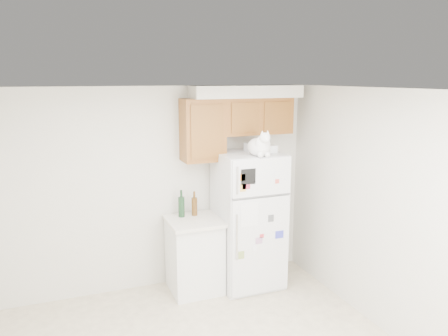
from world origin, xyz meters
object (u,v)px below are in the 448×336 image
storage_box_front (270,149)px  bottle_amber (194,203)px  bottle_green (181,203)px  cat (260,146)px  refrigerator (248,220)px  storage_box_back (252,147)px  base_counter (194,255)px

storage_box_front → bottle_amber: bearing=160.7°
bottle_amber → bottle_green: bearing=178.2°
bottle_green → cat: bearing=-29.2°
refrigerator → storage_box_back: (0.09, 0.11, 0.90)m
base_counter → bottle_green: bottle_green is taller
base_counter → storage_box_back: storage_box_back is taller
refrigerator → bottle_amber: size_ratio=5.56×
refrigerator → base_counter: size_ratio=1.85×
storage_box_back → base_counter: bearing=-177.8°
storage_box_front → storage_box_back: bearing=127.6°
storage_box_front → bottle_green: 1.27m
refrigerator → storage_box_front: (0.24, -0.07, 0.89)m
refrigerator → storage_box_back: 0.91m
refrigerator → base_counter: (-0.69, 0.07, -0.39)m
cat → refrigerator: bearing=96.7°
storage_box_front → bottle_amber: size_ratio=0.49×
storage_box_back → bottle_amber: size_ratio=0.59×
base_counter → cat: cat is taller
refrigerator → storage_box_front: 0.93m
base_counter → cat: size_ratio=2.03×
cat → bottle_green: 1.20m
bottle_green → base_counter: bearing=-52.3°
base_counter → bottle_amber: bottle_amber is taller
base_counter → storage_box_front: 1.59m
cat → bottle_green: size_ratio=1.35×
base_counter → cat: bearing=-23.9°
base_counter → bottle_green: bearing=127.7°
base_counter → storage_box_front: bearing=-8.9°
storage_box_front → cat: bearing=-142.6°
cat → storage_box_back: cat is taller
cat → bottle_amber: 1.10m
refrigerator → bottle_green: (-0.80, 0.22, 0.24)m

